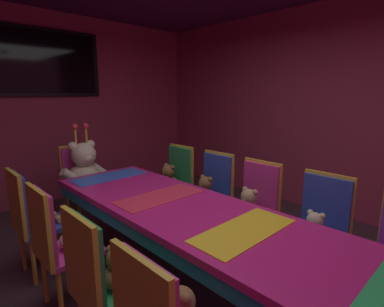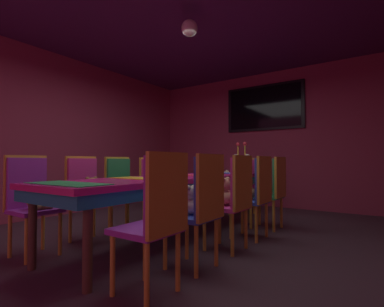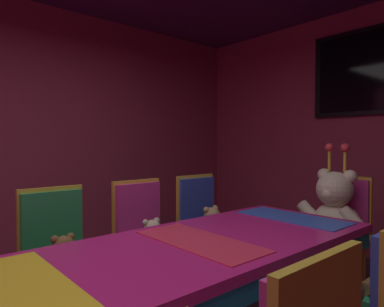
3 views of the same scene
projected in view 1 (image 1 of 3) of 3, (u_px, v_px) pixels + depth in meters
ground_plane at (196, 298)px, 2.39m from camera, size 7.90×7.90×0.00m
wall_back at (45, 109)px, 4.38m from camera, size 5.20×0.12×2.80m
wall_right at (338, 110)px, 3.87m from camera, size 0.12×6.40×2.80m
banquet_table at (196, 222)px, 2.26m from camera, size 0.90×3.14×0.75m
chair_left_2 at (96, 276)px, 1.69m from camera, size 0.42×0.41×0.98m
teddy_left_2 at (118, 270)px, 1.79m from camera, size 0.21×0.27×0.26m
chair_left_3 at (53, 237)px, 2.14m from camera, size 0.42×0.41×0.98m
teddy_left_3 at (72, 235)px, 2.24m from camera, size 0.21×0.27×0.26m
chair_left_4 at (28, 213)px, 2.57m from camera, size 0.42×0.41×0.98m
teddy_left_4 at (45, 211)px, 2.67m from camera, size 0.23×0.29×0.28m
chair_right_1 at (322, 221)px, 2.41m from camera, size 0.42×0.41×0.98m
teddy_right_1 at (314, 230)px, 2.32m from camera, size 0.21×0.27×0.26m
chair_right_2 at (257, 201)px, 2.86m from camera, size 0.42×0.41×0.98m
teddy_right_2 at (248, 206)px, 2.76m from camera, size 0.24×0.32×0.30m
chair_right_3 at (214, 188)px, 3.27m from camera, size 0.42×0.41×0.98m
teddy_right_3 at (205, 191)px, 3.18m from camera, size 0.24×0.32×0.30m
chair_right_4 at (177, 177)px, 3.70m from camera, size 0.42×0.41×0.98m
teddy_right_4 at (168, 179)px, 3.60m from camera, size 0.26×0.34×0.32m
throne_chair at (80, 175)px, 3.77m from camera, size 0.41×0.42×0.98m
king_teddy_bear at (85, 168)px, 3.62m from camera, size 0.63×0.49×0.81m
wall_tv at (43, 62)px, 4.18m from camera, size 1.64×0.06×0.95m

